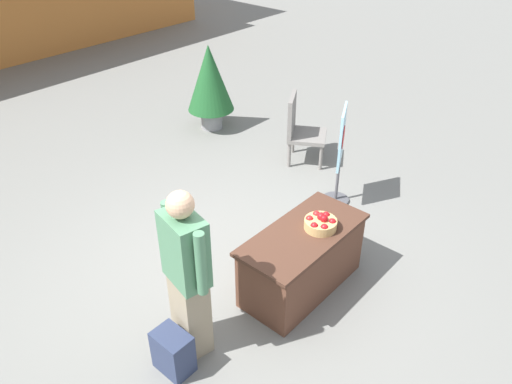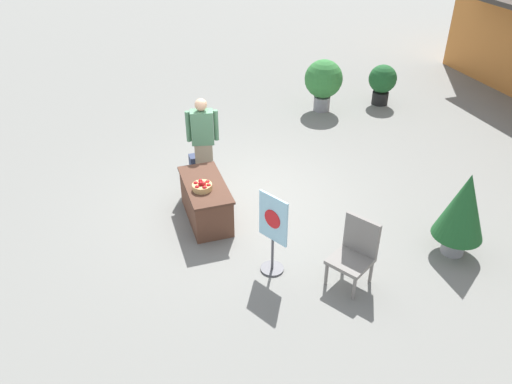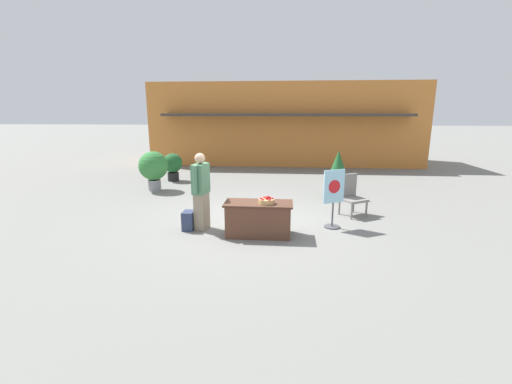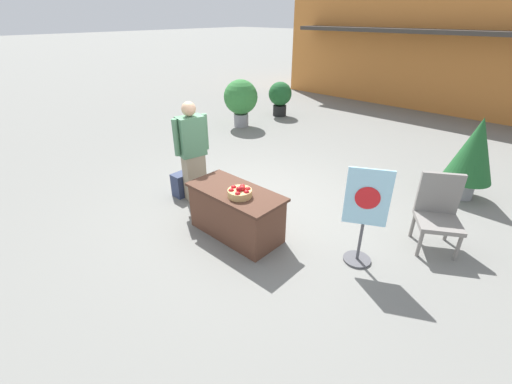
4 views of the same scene
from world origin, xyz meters
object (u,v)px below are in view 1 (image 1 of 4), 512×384
apple_basket (321,223)px  poster_board (340,154)px  display_table (302,260)px  person_visitor (187,275)px  potted_plant_far_left (210,81)px  backpack (173,352)px  patio_chair (300,127)px

apple_basket → poster_board: bearing=26.2°
display_table → person_visitor: 1.42m
person_visitor → potted_plant_far_left: (3.43, 3.26, -0.03)m
display_table → poster_board: 1.79m
backpack → potted_plant_far_left: (3.72, 3.32, 0.64)m
apple_basket → backpack: apple_basket is taller
person_visitor → backpack: size_ratio=4.08×
backpack → patio_chair: (3.79, 1.50, 0.34)m
poster_board → patio_chair: bearing=124.1°
person_visitor → display_table: bearing=0.0°
backpack → potted_plant_far_left: 5.03m
display_table → person_visitor: (-1.30, 0.28, 0.51)m
display_table → apple_basket: 0.46m
apple_basket → potted_plant_far_left: 4.11m
apple_basket → person_visitor: (-1.47, 0.36, 0.09)m
patio_chair → apple_basket: bearing=-79.7°
apple_basket → person_visitor: person_visitor is taller
display_table → potted_plant_far_left: size_ratio=0.99×
person_visitor → apple_basket: bearing=-1.6°
poster_board → person_visitor: bearing=-110.6°
apple_basket → person_visitor: bearing=166.4°
backpack → poster_board: (3.22, 0.43, 0.50)m
poster_board → potted_plant_far_left: potted_plant_far_left is taller
person_visitor → potted_plant_far_left: bearing=55.6°
backpack → display_table: bearing=-7.5°
patio_chair → poster_board: bearing=-59.2°
poster_board → potted_plant_far_left: (0.50, 2.89, 0.14)m
display_table → backpack: display_table is taller
patio_chair → potted_plant_far_left: potted_plant_far_left is taller
display_table → poster_board: (1.63, 0.64, 0.35)m
display_table → apple_basket: (0.17, -0.08, 0.42)m
backpack → patio_chair: bearing=21.5°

